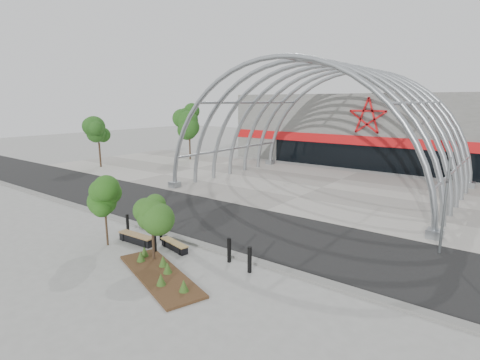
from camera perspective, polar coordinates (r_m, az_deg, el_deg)
The scene contains 19 objects.
ground at distance 20.05m, azimuth -7.01°, elevation -9.19°, with size 140.00×140.00×0.00m, color gray.
road at distance 22.53m, azimuth -0.77°, elevation -6.67°, with size 140.00×7.00×0.02m, color black.
forecourt at distance 32.48m, azimuth 12.35°, elevation -1.11°, with size 60.00×17.00×0.04m, color gray.
kerb at distance 19.86m, azimuth -7.52°, elevation -9.23°, with size 60.00×0.50×0.12m, color slate.
arena_building at distance 48.70m, azimuth 21.61°, elevation 7.32°, with size 34.00×15.24×8.00m.
vault_canopy at distance 32.49m, azimuth 12.35°, elevation -1.12°, with size 20.80×15.80×20.36m.
planting_bed at distance 16.56m, azimuth -12.16°, elevation -13.58°, with size 5.74×3.39×0.58m.
signal_pole at distance 20.06m, azimuth 28.76°, elevation -3.26°, with size 0.13×0.66×4.68m.
street_tree_0 at distance 19.82m, azimuth -19.96°, elevation -2.90°, with size 1.44×1.44×3.29m.
street_tree_1 at distance 17.13m, azimuth -13.35°, elevation -4.04°, with size 1.52×1.52×3.59m.
bench_0 at distance 20.27m, azimuth -15.51°, elevation -8.62°, with size 2.27×0.61×0.47m.
bench_1 at distance 19.02m, azimuth -9.97°, elevation -9.85°, with size 1.96×0.77×0.40m.
bollard_0 at distance 21.97m, azimuth -16.76°, elevation -6.31°, with size 0.16×0.16×1.02m, color black.
bollard_1 at distance 18.69m, azimuth -12.81°, elevation -9.57°, with size 0.14×0.14×0.88m, color black.
bollard_2 at distance 20.31m, azimuth -11.99°, elevation -7.62°, with size 0.16×0.16×0.98m, color black.
bollard_3 at distance 17.27m, azimuth -1.66°, elevation -10.64°, with size 0.18×0.18×1.14m, color black.
bollard_4 at distance 16.29m, azimuth 1.47°, elevation -12.05°, with size 0.18×0.18×1.15m, color black.
bg_tree_0 at distance 47.07m, azimuth -7.75°, elevation 8.70°, with size 3.00×3.00×6.45m.
bg_tree_2 at distance 43.98m, azimuth -20.79°, elevation 6.81°, with size 2.55×2.55×5.38m.
Camera 1 is at (13.14, -13.33, 7.19)m, focal length 28.00 mm.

